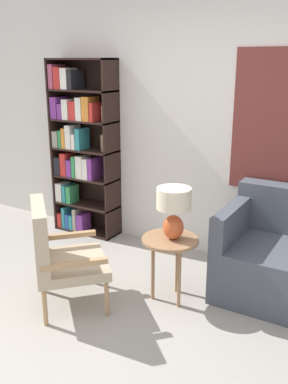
{
  "coord_description": "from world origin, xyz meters",
  "views": [
    {
      "loc": [
        1.66,
        -1.88,
        1.93
      ],
      "look_at": [
        -0.03,
        1.01,
        0.9
      ],
      "focal_mm": 40.0,
      "sensor_mm": 36.0,
      "label": 1
    }
  ],
  "objects_px": {
    "side_table": "(170,246)",
    "table_lamp": "(174,207)",
    "bookshelf": "(79,147)",
    "armchair": "(56,250)"
  },
  "relations": [
    {
      "from": "side_table",
      "to": "table_lamp",
      "type": "height_order",
      "value": "table_lamp"
    },
    {
      "from": "armchair",
      "to": "table_lamp",
      "type": "bearing_deg",
      "value": 35.48
    },
    {
      "from": "bookshelf",
      "to": "armchair",
      "type": "bearing_deg",
      "value": -58.5
    },
    {
      "from": "armchair",
      "to": "table_lamp",
      "type": "height_order",
      "value": "table_lamp"
    },
    {
      "from": "bookshelf",
      "to": "table_lamp",
      "type": "bearing_deg",
      "value": -27.77
    },
    {
      "from": "side_table",
      "to": "table_lamp",
      "type": "relative_size",
      "value": 1.3
    },
    {
      "from": "side_table",
      "to": "table_lamp",
      "type": "xyz_separation_m",
      "value": [
        0.02,
        0.0,
        0.34
      ]
    },
    {
      "from": "bookshelf",
      "to": "armchair",
      "type": "distance_m",
      "value": 1.71
    },
    {
      "from": "table_lamp",
      "to": "armchair",
      "type": "bearing_deg",
      "value": -144.52
    },
    {
      "from": "bookshelf",
      "to": "side_table",
      "type": "bearing_deg",
      "value": -28.2
    }
  ]
}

